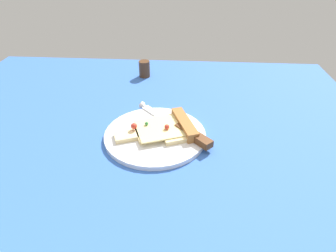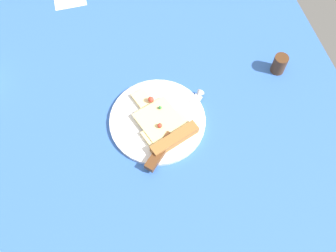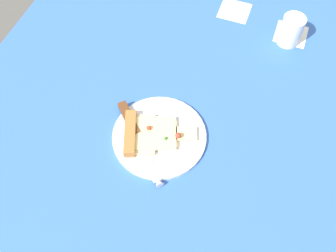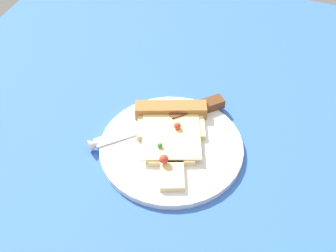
# 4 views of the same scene
# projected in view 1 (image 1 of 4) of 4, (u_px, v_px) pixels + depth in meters

# --- Properties ---
(ground_plane) EXTENTS (1.16, 1.16, 0.03)m
(ground_plane) POSITION_uv_depth(u_px,v_px,m) (130.00, 169.00, 0.57)
(ground_plane) COLOR #3360B7
(ground_plane) RESTS_ON ground
(plate) EXTENTS (0.23, 0.23, 0.01)m
(plate) POSITION_uv_depth(u_px,v_px,m) (155.00, 135.00, 0.64)
(plate) COLOR silver
(plate) RESTS_ON ground_plane
(pizza_slice) EXTENTS (0.19, 0.14, 0.03)m
(pizza_slice) POSITION_uv_depth(u_px,v_px,m) (166.00, 128.00, 0.64)
(pizza_slice) COLOR beige
(pizza_slice) RESTS_ON plate
(knife) EXTENTS (0.18, 0.19, 0.02)m
(knife) POSITION_uv_depth(u_px,v_px,m) (179.00, 127.00, 0.65)
(knife) COLOR silver
(knife) RESTS_ON plate
(pepper_shaker) EXTENTS (0.04, 0.04, 0.05)m
(pepper_shaker) POSITION_uv_depth(u_px,v_px,m) (144.00, 69.00, 0.91)
(pepper_shaker) COLOR #4C2D19
(pepper_shaker) RESTS_ON ground_plane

